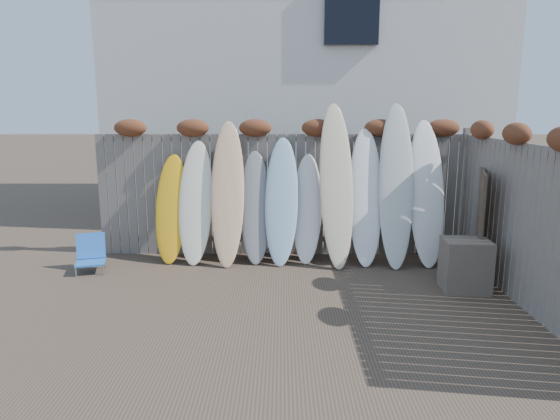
{
  "coord_description": "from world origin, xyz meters",
  "views": [
    {
      "loc": [
        0.03,
        -5.7,
        2.43
      ],
      "look_at": [
        0.0,
        1.2,
        1.0
      ],
      "focal_mm": 32.0,
      "sensor_mm": 36.0,
      "label": 1
    }
  ],
  "objects_px": {
    "beach_chair": "(91,254)",
    "surfboard_0": "(171,208)",
    "lattice_panel": "(480,225)",
    "wooden_crate": "(465,265)"
  },
  "relations": [
    {
      "from": "lattice_panel",
      "to": "surfboard_0",
      "type": "relative_size",
      "value": 0.88
    },
    {
      "from": "lattice_panel",
      "to": "surfboard_0",
      "type": "height_order",
      "value": "surfboard_0"
    },
    {
      "from": "beach_chair",
      "to": "lattice_panel",
      "type": "height_order",
      "value": "lattice_panel"
    },
    {
      "from": "beach_chair",
      "to": "lattice_panel",
      "type": "distance_m",
      "value": 5.74
    },
    {
      "from": "beach_chair",
      "to": "lattice_panel",
      "type": "relative_size",
      "value": 0.36
    },
    {
      "from": "beach_chair",
      "to": "wooden_crate",
      "type": "relative_size",
      "value": 0.8
    },
    {
      "from": "wooden_crate",
      "to": "surfboard_0",
      "type": "distance_m",
      "value": 4.45
    },
    {
      "from": "beach_chair",
      "to": "surfboard_0",
      "type": "distance_m",
      "value": 1.38
    },
    {
      "from": "beach_chair",
      "to": "surfboard_0",
      "type": "bearing_deg",
      "value": 25.8
    },
    {
      "from": "wooden_crate",
      "to": "surfboard_0",
      "type": "height_order",
      "value": "surfboard_0"
    }
  ]
}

